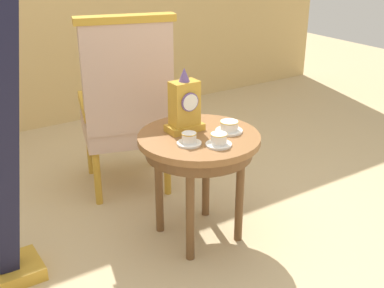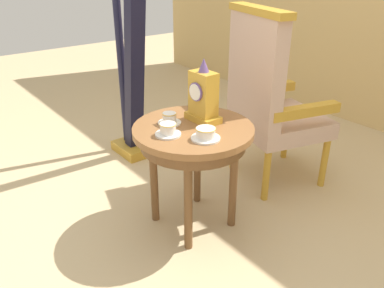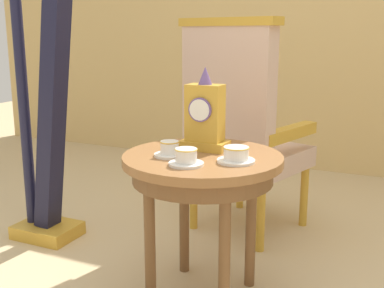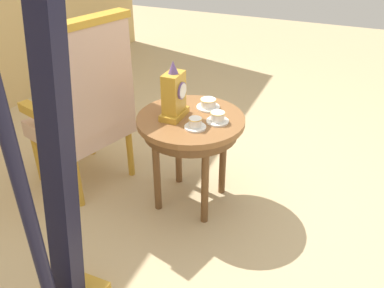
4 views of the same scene
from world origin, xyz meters
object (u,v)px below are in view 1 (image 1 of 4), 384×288
at_px(teacup_left, 189,139).
at_px(armchair, 126,104).
at_px(side_table, 199,149).
at_px(teacup_center, 229,127).
at_px(mantel_clock, 185,106).
at_px(teacup_right, 219,140).

bearing_deg(teacup_left, armchair, 87.84).
relative_size(side_table, teacup_center, 4.45).
bearing_deg(mantel_clock, teacup_right, -82.05).
height_order(side_table, teacup_left, teacup_left).
relative_size(side_table, teacup_right, 4.92).
relative_size(teacup_right, teacup_center, 0.91).
relative_size(teacup_center, mantel_clock, 0.42).
relative_size(side_table, armchair, 0.55).
bearing_deg(teacup_left, side_table, 34.26).
bearing_deg(teacup_left, teacup_center, 5.47).
height_order(side_table, mantel_clock, mantel_clock).
distance_m(teacup_center, mantel_clock, 0.25).
bearing_deg(mantel_clock, side_table, -71.52).
distance_m(teacup_left, teacup_right, 0.14).
relative_size(teacup_center, armchair, 0.12).
relative_size(teacup_right, armchair, 0.11).
distance_m(teacup_left, mantel_clock, 0.21).
bearing_deg(teacup_center, side_table, 162.80).
bearing_deg(teacup_right, teacup_left, 141.64).
distance_m(side_table, armchair, 0.68).
bearing_deg(mantel_clock, teacup_left, -115.68).
relative_size(teacup_left, mantel_clock, 0.36).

